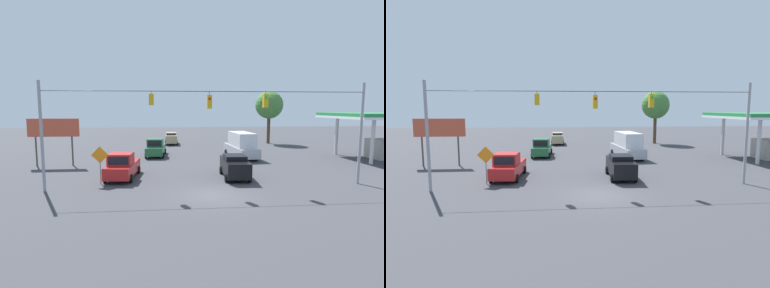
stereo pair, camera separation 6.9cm
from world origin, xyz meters
TOP-DOWN VIEW (x-y plane):
  - ground_plane at (0.00, 0.00)m, footprint 140.00×140.00m
  - overhead_signal_span at (-0.09, -1.93)m, footprint 22.84×0.38m
  - sedan_tan_withflow_deep at (2.03, -28.13)m, footprint 2.03×4.60m
  - pickup_truck_green_withflow_far at (4.15, -16.49)m, footprint 2.46×5.43m
  - box_truck_silver_oncoming_far at (-5.63, -14.49)m, footprint 2.72×7.20m
  - sedan_black_crossing_near at (-2.55, -4.73)m, footprint 2.22×4.68m
  - pickup_truck_red_parked_shoulder at (6.54, -5.38)m, footprint 2.54×5.24m
  - traffic_cone_nearest at (7.01, -6.44)m, footprint 0.35×0.35m
  - traffic_cone_second at (7.13, -9.34)m, footprint 0.35×0.35m
  - traffic_cone_third at (7.00, -11.96)m, footprint 0.35×0.35m
  - traffic_cone_fourth at (7.05, -14.78)m, footprint 0.35×0.35m
  - roadside_billboard at (13.89, -11.38)m, footprint 4.89×0.16m
  - work_zone_sign at (7.92, -3.64)m, footprint 1.27×0.06m
  - tree_horizon_left at (-13.55, -27.71)m, footprint 4.35×4.35m

SIDE VIEW (x-z plane):
  - ground_plane at x=0.00m, z-range 0.00..0.00m
  - traffic_cone_nearest at x=7.01m, z-range 0.00..0.60m
  - traffic_cone_second at x=7.13m, z-range 0.00..0.60m
  - traffic_cone_third at x=7.00m, z-range 0.00..0.60m
  - traffic_cone_fourth at x=7.05m, z-range 0.00..0.60m
  - sedan_tan_withflow_deep at x=2.03m, z-range 0.04..1.88m
  - pickup_truck_red_parked_shoulder at x=6.54m, z-range -0.08..2.04m
  - pickup_truck_green_withflow_far at x=4.15m, z-range -0.08..2.04m
  - sedan_black_crossing_near at x=-2.55m, z-range 0.04..1.92m
  - box_truck_silver_oncoming_far at x=-5.63m, z-range -0.02..2.89m
  - work_zone_sign at x=7.92m, z-range 0.57..3.41m
  - roadside_billboard at x=13.89m, z-range 1.15..5.80m
  - overhead_signal_span at x=-0.09m, z-range 0.91..8.40m
  - tree_horizon_left at x=-13.55m, z-range 1.93..10.25m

